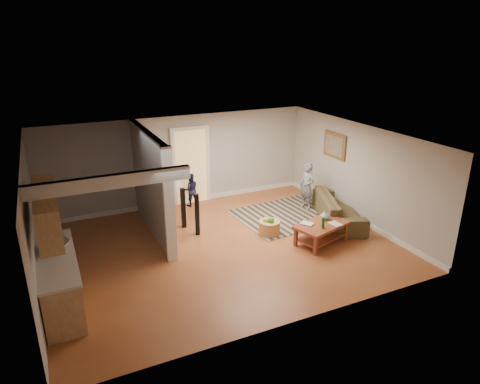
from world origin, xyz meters
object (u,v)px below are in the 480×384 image
object	(u,v)px
speaker_right	(183,208)
toy_basket	(269,227)
child	(306,208)
toddler	(191,205)
sofa	(337,220)
speaker_left	(197,214)
coffee_table	(322,228)
tv_console	(163,193)

from	to	relation	value
speaker_right	toy_basket	world-z (taller)	speaker_right
speaker_right	child	distance (m)	3.50
speaker_right	toddler	distance (m)	1.54
sofa	speaker_left	bearing A→B (deg)	100.75
sofa	coffee_table	world-z (taller)	coffee_table
tv_console	speaker_right	world-z (taller)	speaker_right
tv_console	toddler	xyz separation A→B (m)	(0.92, 0.51, -0.68)
tv_console	sofa	bearing A→B (deg)	-6.28
coffee_table	speaker_right	world-z (taller)	speaker_right
sofa	coffee_table	bearing A→B (deg)	149.80
speaker_left	toddler	size ratio (longest dim) A/B	1.11
tv_console	child	distance (m)	3.94
child	toddler	distance (m)	3.22
tv_console	toddler	distance (m)	1.25
sofa	toddler	xyz separation A→B (m)	(-3.12, 2.59, 0.00)
toddler	toy_basket	bearing A→B (deg)	118.65
sofa	coffee_table	distance (m)	1.49
tv_console	child	world-z (taller)	tv_console
tv_console	speaker_right	size ratio (longest dim) A/B	1.22
coffee_table	toy_basket	world-z (taller)	coffee_table
speaker_right	toy_basket	size ratio (longest dim) A/B	2.01
sofa	coffee_table	xyz separation A→B (m)	(-1.15, -0.87, 0.38)
speaker_right	speaker_left	bearing A→B (deg)	-70.31
sofa	child	bearing A→B (deg)	38.63
toy_basket	sofa	bearing A→B (deg)	-1.03
toy_basket	speaker_left	bearing A→B (deg)	155.75
speaker_right	toy_basket	bearing A→B (deg)	-33.60
tv_console	toy_basket	size ratio (longest dim) A/B	2.46
toy_basket	tv_console	bearing A→B (deg)	134.87
tv_console	toddler	world-z (taller)	tv_console
sofa	tv_console	size ratio (longest dim) A/B	1.81
tv_console	speaker_right	distance (m)	0.86
coffee_table	speaker_right	size ratio (longest dim) A/B	1.33
speaker_left	speaker_right	distance (m)	0.57
speaker_right	toddler	world-z (taller)	speaker_right
speaker_right	child	size ratio (longest dim) A/B	0.80
coffee_table	toy_basket	xyz separation A→B (m)	(-0.86, 0.91, -0.19)
sofa	child	size ratio (longest dim) A/B	1.77
speaker_left	toddler	world-z (taller)	speaker_left
toddler	child	bearing A→B (deg)	156.30
child	speaker_right	bearing A→B (deg)	-104.92
sofa	toddler	world-z (taller)	toddler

